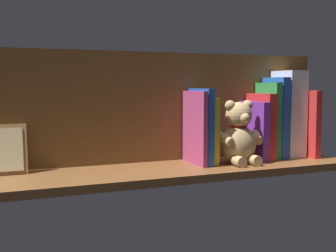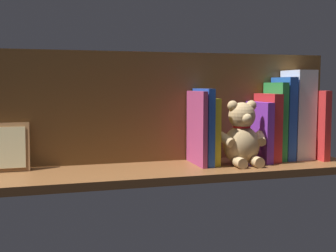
{
  "view_description": "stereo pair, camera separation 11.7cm",
  "coord_description": "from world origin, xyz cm",
  "px_view_note": "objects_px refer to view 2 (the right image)",
  "views": [
    {
      "loc": [
        42.74,
        108.06,
        23.03
      ],
      "look_at": [
        0.0,
        0.0,
        11.67
      ],
      "focal_mm": 44.78,
      "sensor_mm": 36.0,
      "label": 1
    },
    {
      "loc": [
        31.7,
        111.8,
        23.03
      ],
      "look_at": [
        0.0,
        0.0,
        11.67
      ],
      "focal_mm": 44.78,
      "sensor_mm": 36.0,
      "label": 2
    }
  ],
  "objects_px": {
    "book_0": "(313,124)",
    "dictionary_thick_white": "(298,114)",
    "teddy_bear": "(242,137)",
    "picture_frame_leaning": "(4,147)"
  },
  "relations": [
    {
      "from": "book_0",
      "to": "dictionary_thick_white",
      "type": "bearing_deg",
      "value": -19.3
    },
    {
      "from": "teddy_bear",
      "to": "dictionary_thick_white",
      "type": "bearing_deg",
      "value": -164.17
    },
    {
      "from": "dictionary_thick_white",
      "to": "picture_frame_leaning",
      "type": "relative_size",
      "value": 2.09
    },
    {
      "from": "picture_frame_leaning",
      "to": "dictionary_thick_white",
      "type": "bearing_deg",
      "value": 177.96
    },
    {
      "from": "teddy_bear",
      "to": "picture_frame_leaning",
      "type": "relative_size",
      "value": 1.41
    },
    {
      "from": "dictionary_thick_white",
      "to": "picture_frame_leaning",
      "type": "height_order",
      "value": "dictionary_thick_white"
    },
    {
      "from": "dictionary_thick_white",
      "to": "teddy_bear",
      "type": "relative_size",
      "value": 1.48
    },
    {
      "from": "book_0",
      "to": "teddy_bear",
      "type": "relative_size",
      "value": 1.14
    },
    {
      "from": "dictionary_thick_white",
      "to": "teddy_bear",
      "type": "xyz_separation_m",
      "value": [
        0.22,
        0.06,
        -0.06
      ]
    },
    {
      "from": "book_0",
      "to": "dictionary_thick_white",
      "type": "distance_m",
      "value": 0.06
    }
  ]
}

